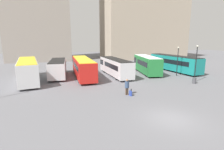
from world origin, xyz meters
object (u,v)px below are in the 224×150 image
object	(u,v)px
bus_4	(147,64)
lamp_post_1	(196,61)
bus_5	(174,63)
suitcase	(131,93)
bus_0	(28,70)
bus_3	(115,66)
bus_2	(83,67)
bus_1	(58,68)
lamp_post_2	(178,59)
trash_bin	(194,81)
traveler	(127,86)

from	to	relation	value
bus_4	lamp_post_1	xyz separation A→B (m)	(3.61, -8.53, 1.50)
bus_5	suitcase	world-z (taller)	bus_5
bus_4	bus_0	bearing A→B (deg)	101.53
bus_0	bus_3	xyz separation A→B (m)	(14.04, 0.74, -0.17)
bus_0	bus_4	xyz separation A→B (m)	(20.39, 1.14, -0.05)
suitcase	bus_3	bearing A→B (deg)	-12.58
bus_4	suitcase	xyz separation A→B (m)	(-8.00, -12.06, -1.43)
bus_5	suitcase	bearing A→B (deg)	124.83
bus_0	bus_2	xyz separation A→B (m)	(8.40, 0.80, -0.06)
bus_1	bus_4	world-z (taller)	bus_4
lamp_post_1	bus_1	bearing A→B (deg)	153.74
lamp_post_2	bus_4	bearing A→B (deg)	135.94
bus_1	bus_2	world-z (taller)	bus_2
lamp_post_2	bus_2	bearing A→B (deg)	167.72
lamp_post_2	trash_bin	distance (m)	6.10
bus_2	lamp_post_1	bearing A→B (deg)	-118.61
suitcase	trash_bin	distance (m)	11.36
lamp_post_2	suitcase	bearing A→B (deg)	-145.29
bus_0	bus_1	world-z (taller)	bus_0
suitcase	lamp_post_1	xyz separation A→B (m)	(11.61, 3.53, 2.93)
bus_0	trash_bin	xyz separation A→B (m)	(23.39, -8.11, -1.36)
bus_4	trash_bin	size ratio (longest dim) A/B	11.50
traveler	lamp_post_1	bearing A→B (deg)	-79.92
suitcase	lamp_post_2	distance (m)	14.76
bus_3	lamp_post_2	xyz separation A→B (m)	(10.27, -3.40, 1.41)
bus_3	bus_1	bearing A→B (deg)	77.27
lamp_post_2	bus_5	bearing A→B (deg)	61.98
bus_1	lamp_post_1	size ratio (longest dim) A/B	1.69
bus_2	suitcase	bearing A→B (deg)	-162.09
bus_5	suitcase	xyz separation A→B (m)	(-14.26, -12.64, -1.41)
bus_1	traveler	bearing A→B (deg)	-146.61
bus_0	trash_bin	size ratio (longest dim) A/B	14.10
suitcase	lamp_post_1	size ratio (longest dim) A/B	0.16
bus_1	traveler	distance (m)	15.03
bus_3	traveler	bearing A→B (deg)	166.74
bus_1	bus_4	size ratio (longest dim) A/B	0.95
bus_1	bus_2	bearing A→B (deg)	-108.36
bus_5	suitcase	distance (m)	19.11
bus_3	trash_bin	xyz separation A→B (m)	(9.35, -8.85, -1.18)
bus_2	suitcase	world-z (taller)	bus_2
traveler	lamp_post_1	world-z (taller)	lamp_post_1
traveler	lamp_post_2	bearing A→B (deg)	-61.84
traveler	trash_bin	bearing A→B (deg)	-82.56
bus_4	suitcase	world-z (taller)	bus_4
bus_2	lamp_post_2	world-z (taller)	lamp_post_2
suitcase	lamp_post_2	xyz separation A→B (m)	(11.93, 8.26, 2.71)
bus_4	suitcase	bearing A→B (deg)	154.78
bus_5	trash_bin	world-z (taller)	bus_5
bus_3	lamp_post_2	size ratio (longest dim) A/B	2.19
bus_1	traveler	xyz separation A→B (m)	(7.82, -12.83, -0.43)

